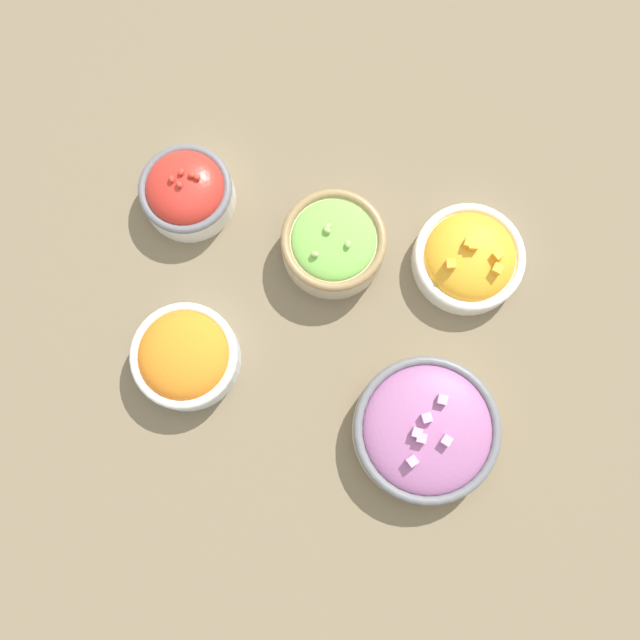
{
  "coord_description": "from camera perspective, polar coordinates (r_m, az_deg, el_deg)",
  "views": [
    {
      "loc": [
        -0.01,
        0.17,
        0.94
      ],
      "look_at": [
        0.0,
        0.0,
        0.03
      ],
      "focal_mm": 40.0,
      "sensor_mm": 36.0,
      "label": 1
    }
  ],
  "objects": [
    {
      "name": "bowl_red_onion",
      "position": [
        0.92,
        8.49,
        -8.68
      ],
      "size": [
        0.19,
        0.19,
        0.07
      ],
      "color": "beige",
      "rests_on": "ground_plane"
    },
    {
      "name": "bowl_carrots",
      "position": [
        0.94,
        -10.75,
        -2.88
      ],
      "size": [
        0.14,
        0.14,
        0.07
      ],
      "color": "silver",
      "rests_on": "ground_plane"
    },
    {
      "name": "bowl_lettuce",
      "position": [
        0.95,
        1.09,
        6.15
      ],
      "size": [
        0.14,
        0.14,
        0.07
      ],
      "color": "beige",
      "rests_on": "ground_plane"
    },
    {
      "name": "bowl_squash",
      "position": [
        0.97,
        11.83,
        4.89
      ],
      "size": [
        0.15,
        0.15,
        0.07
      ],
      "color": "silver",
      "rests_on": "ground_plane"
    },
    {
      "name": "bowl_cherry_tomatoes",
      "position": [
        0.99,
        -10.64,
        10.11
      ],
      "size": [
        0.13,
        0.13,
        0.08
      ],
      "color": "silver",
      "rests_on": "ground_plane"
    },
    {
      "name": "ground_plane",
      "position": [
        0.96,
        -0.0,
        -0.33
      ],
      "size": [
        3.0,
        3.0,
        0.0
      ],
      "primitive_type": "plane",
      "color": "#75664C"
    }
  ]
}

